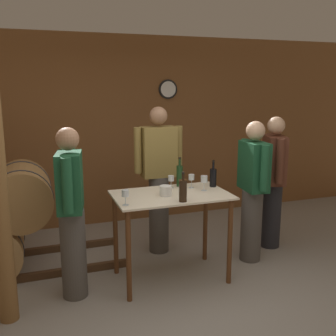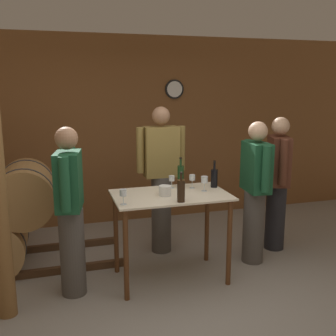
{
  "view_description": "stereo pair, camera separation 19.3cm",
  "coord_description": "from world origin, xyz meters",
  "px_view_note": "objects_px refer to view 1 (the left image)",
  "views": [
    {
      "loc": [
        -1.29,
        -2.91,
        2.01
      ],
      "look_at": [
        0.01,
        0.81,
        1.17
      ],
      "focal_mm": 42.0,
      "sensor_mm": 36.0,
      "label": 1
    },
    {
      "loc": [
        -1.1,
        -2.97,
        2.01
      ],
      "look_at": [
        0.01,
        0.81,
        1.17
      ],
      "focal_mm": 42.0,
      "sensor_mm": 36.0,
      "label": 2
    }
  ],
  "objects_px": {
    "person_host": "(253,189)",
    "person_visitor_bearded": "(273,180)",
    "wine_bottle_far_left": "(183,190)",
    "wine_glass_near_left": "(125,194)",
    "ice_bucket": "(166,191)",
    "person_visitor_near_door": "(71,210)",
    "wine_glass_near_right": "(191,178)",
    "wine_bottle_center": "(213,177)",
    "person_visitor_with_scarf": "(159,177)",
    "wine_glass_far_side": "(204,180)",
    "wine_bottle_left": "(180,175)",
    "wine_glass_near_center": "(171,179)"
  },
  "relations": [
    {
      "from": "person_host",
      "to": "person_visitor_bearded",
      "type": "xyz_separation_m",
      "value": [
        0.44,
        0.26,
        0.01
      ]
    },
    {
      "from": "wine_bottle_far_left",
      "to": "wine_glass_near_left",
      "type": "relative_size",
      "value": 1.99
    },
    {
      "from": "wine_glass_near_left",
      "to": "ice_bucket",
      "type": "relative_size",
      "value": 1.17
    },
    {
      "from": "person_visitor_near_door",
      "to": "wine_glass_near_right",
      "type": "bearing_deg",
      "value": 8.41
    },
    {
      "from": "person_visitor_near_door",
      "to": "wine_bottle_far_left",
      "type": "bearing_deg",
      "value": -14.04
    },
    {
      "from": "wine_bottle_center",
      "to": "ice_bucket",
      "type": "relative_size",
      "value": 2.37
    },
    {
      "from": "person_host",
      "to": "ice_bucket",
      "type": "bearing_deg",
      "value": -171.74
    },
    {
      "from": "wine_bottle_center",
      "to": "person_visitor_with_scarf",
      "type": "distance_m",
      "value": 0.73
    },
    {
      "from": "wine_bottle_center",
      "to": "person_visitor_near_door",
      "type": "height_order",
      "value": "person_visitor_near_door"
    },
    {
      "from": "wine_glass_near_right",
      "to": "person_visitor_with_scarf",
      "type": "height_order",
      "value": "person_visitor_with_scarf"
    },
    {
      "from": "person_visitor_with_scarf",
      "to": "ice_bucket",
      "type": "bearing_deg",
      "value": -102.52
    },
    {
      "from": "wine_bottle_center",
      "to": "wine_glass_near_left",
      "type": "xyz_separation_m",
      "value": [
        -1.05,
        -0.35,
        -0.0
      ]
    },
    {
      "from": "wine_glass_far_side",
      "to": "person_visitor_bearded",
      "type": "xyz_separation_m",
      "value": [
        1.1,
        0.37,
        -0.18
      ]
    },
    {
      "from": "ice_bucket",
      "to": "person_visitor_near_door",
      "type": "relative_size",
      "value": 0.08
    },
    {
      "from": "wine_bottle_left",
      "to": "wine_glass_near_right",
      "type": "xyz_separation_m",
      "value": [
        0.1,
        -0.1,
        -0.01
      ]
    },
    {
      "from": "wine_glass_near_left",
      "to": "ice_bucket",
      "type": "height_order",
      "value": "wine_glass_near_left"
    },
    {
      "from": "person_visitor_with_scarf",
      "to": "wine_glass_near_center",
      "type": "bearing_deg",
      "value": -91.89
    },
    {
      "from": "wine_bottle_far_left",
      "to": "wine_glass_near_center",
      "type": "distance_m",
      "value": 0.51
    },
    {
      "from": "person_visitor_near_door",
      "to": "person_visitor_bearded",
      "type": "bearing_deg",
      "value": 9.57
    },
    {
      "from": "wine_bottle_center",
      "to": "person_visitor_near_door",
      "type": "relative_size",
      "value": 0.18
    },
    {
      "from": "wine_bottle_center",
      "to": "person_host",
      "type": "relative_size",
      "value": 0.18
    },
    {
      "from": "wine_bottle_center",
      "to": "wine_glass_near_right",
      "type": "height_order",
      "value": "wine_bottle_center"
    },
    {
      "from": "wine_glass_near_right",
      "to": "person_visitor_with_scarf",
      "type": "xyz_separation_m",
      "value": [
        -0.19,
        0.55,
        -0.1
      ]
    },
    {
      "from": "person_visitor_bearded",
      "to": "wine_glass_near_center",
      "type": "bearing_deg",
      "value": -173.42
    },
    {
      "from": "ice_bucket",
      "to": "person_visitor_bearded",
      "type": "relative_size",
      "value": 0.08
    },
    {
      "from": "wine_bottle_center",
      "to": "person_visitor_bearded",
      "type": "height_order",
      "value": "person_visitor_bearded"
    },
    {
      "from": "person_visitor_bearded",
      "to": "wine_bottle_far_left",
      "type": "bearing_deg",
      "value": -155.28
    },
    {
      "from": "wine_glass_near_center",
      "to": "person_visitor_bearded",
      "type": "bearing_deg",
      "value": 6.58
    },
    {
      "from": "wine_bottle_left",
      "to": "person_visitor_near_door",
      "type": "distance_m",
      "value": 1.24
    },
    {
      "from": "wine_bottle_left",
      "to": "wine_glass_near_center",
      "type": "bearing_deg",
      "value": -161.25
    },
    {
      "from": "wine_glass_far_side",
      "to": "wine_glass_near_left",
      "type": "bearing_deg",
      "value": -165.68
    },
    {
      "from": "wine_bottle_far_left",
      "to": "person_visitor_bearded",
      "type": "relative_size",
      "value": 0.18
    },
    {
      "from": "wine_bottle_center",
      "to": "wine_bottle_left",
      "type": "bearing_deg",
      "value": 158.73
    },
    {
      "from": "wine_glass_near_left",
      "to": "person_visitor_near_door",
      "type": "height_order",
      "value": "person_visitor_near_door"
    },
    {
      "from": "wine_glass_near_right",
      "to": "person_visitor_with_scarf",
      "type": "bearing_deg",
      "value": 109.41
    },
    {
      "from": "wine_bottle_center",
      "to": "person_visitor_with_scarf",
      "type": "relative_size",
      "value": 0.17
    },
    {
      "from": "wine_bottle_far_left",
      "to": "person_visitor_near_door",
      "type": "xyz_separation_m",
      "value": [
        -1.01,
        0.25,
        -0.17
      ]
    },
    {
      "from": "wine_glass_near_left",
      "to": "person_visitor_with_scarf",
      "type": "height_order",
      "value": "person_visitor_with_scarf"
    },
    {
      "from": "wine_glass_near_right",
      "to": "person_host",
      "type": "xyz_separation_m",
      "value": [
        0.74,
        -0.04,
        -0.18
      ]
    },
    {
      "from": "wine_bottle_far_left",
      "to": "wine_glass_near_center",
      "type": "bearing_deg",
      "value": 82.94
    },
    {
      "from": "person_visitor_near_door",
      "to": "wine_glass_near_left",
      "type": "bearing_deg",
      "value": -21.46
    },
    {
      "from": "ice_bucket",
      "to": "wine_glass_near_right",
      "type": "bearing_deg",
      "value": 28.74
    },
    {
      "from": "wine_glass_near_right",
      "to": "person_host",
      "type": "bearing_deg",
      "value": -2.87
    },
    {
      "from": "ice_bucket",
      "to": "person_visitor_with_scarf",
      "type": "relative_size",
      "value": 0.07
    },
    {
      "from": "wine_glass_near_right",
      "to": "wine_bottle_far_left",
      "type": "bearing_deg",
      "value": -121.49
    },
    {
      "from": "ice_bucket",
      "to": "person_visitor_near_door",
      "type": "xyz_separation_m",
      "value": [
        -0.93,
        0.01,
        -0.11
      ]
    },
    {
      "from": "ice_bucket",
      "to": "person_visitor_with_scarf",
      "type": "height_order",
      "value": "person_visitor_with_scarf"
    },
    {
      "from": "wine_bottle_center",
      "to": "wine_glass_near_right",
      "type": "xyz_separation_m",
      "value": [
        -0.24,
        0.03,
        0.0
      ]
    },
    {
      "from": "wine_glass_near_center",
      "to": "wine_bottle_center",
      "type": "bearing_deg",
      "value": -11.72
    },
    {
      "from": "wine_glass_near_center",
      "to": "person_visitor_bearded",
      "type": "distance_m",
      "value": 1.41
    }
  ]
}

